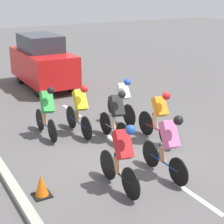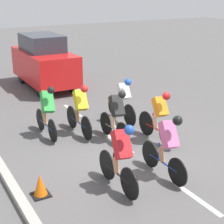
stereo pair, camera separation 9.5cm
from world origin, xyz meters
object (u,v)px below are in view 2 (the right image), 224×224
Objects in this scene: cyclist_green at (47,110)px; cyclist_white at (123,99)px; cyclist_red at (120,155)px; support_car at (44,62)px; cyclist_pink at (167,144)px; traffic_cone at (40,185)px; cyclist_orange at (159,116)px; cyclist_black at (116,114)px; cyclist_yellow at (80,108)px.

cyclist_white is at bearing 179.51° from cyclist_green.
cyclist_red is (-0.33, 3.53, 0.00)m from cyclist_green.
cyclist_red is at bearing 80.73° from support_car.
support_car is (-0.24, -8.74, 0.28)m from cyclist_pink.
support_car reaches higher than traffic_cone.
cyclist_black reaches higher than cyclist_orange.
cyclist_yellow is 1.13m from cyclist_black.
cyclist_yellow is at bearing -128.66° from traffic_cone.
cyclist_pink is 1.19m from cyclist_red.
cyclist_orange is 1.00× the size of cyclist_yellow.
cyclist_yellow is 0.45× the size of support_car.
cyclist_yellow is (-0.55, -3.23, -0.01)m from cyclist_red.
support_car reaches higher than cyclist_black.
cyclist_white is 1.01× the size of cyclist_pink.
cyclist_green is at bearing -66.89° from cyclist_pink.
cyclist_yellow is 3.53× the size of traffic_cone.
cyclist_pink reaches higher than cyclist_white.
cyclist_green reaches higher than traffic_cone.
cyclist_pink is 2.33m from cyclist_black.
cyclist_green is 3.24m from traffic_cone.
cyclist_green is 1.00× the size of cyclist_pink.
cyclist_black is at bearing 125.67° from cyclist_yellow.
cyclist_pink is at bearing 101.13° from cyclist_yellow.
cyclist_pink is 1.03× the size of cyclist_black.
cyclist_pink is at bearing 74.87° from cyclist_white.
cyclist_orange is 1.98m from cyclist_pink.
traffic_cone is (3.75, 1.09, -0.54)m from cyclist_orange.
cyclist_black is at bearing 141.54° from cyclist_green.
cyclist_red is 3.27m from cyclist_yellow.
cyclist_yellow is at bearing -54.33° from cyclist_black.
cyclist_black is (0.93, 1.20, 0.02)m from cyclist_white.
cyclist_white is 0.97× the size of cyclist_yellow.
cyclist_black is (-0.02, -2.33, -0.03)m from cyclist_pink.
cyclist_orange is at bearing -142.55° from cyclist_red.
cyclist_green is at bearing -38.46° from cyclist_black.
cyclist_orange is 1.02× the size of cyclist_white.
cyclist_black reaches higher than cyclist_white.
cyclist_red is at bearing 80.37° from cyclist_yellow.
cyclist_red is at bearing 37.45° from cyclist_orange.
cyclist_black is 3.31× the size of traffic_cone.
cyclist_yellow is at bearing -78.87° from cyclist_pink.
cyclist_red reaches higher than cyclist_black.
cyclist_pink reaches higher than traffic_cone.
cyclist_yellow is at bearing 80.93° from support_car.
support_car is (-1.42, -8.72, 0.29)m from cyclist_red.
cyclist_green is 1.03× the size of cyclist_red.
cyclist_red reaches higher than cyclist_pink.
cyclist_green is 5.49m from support_car.
cyclist_green is at bearing -0.49° from cyclist_white.
cyclist_pink is at bearing 167.51° from traffic_cone.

